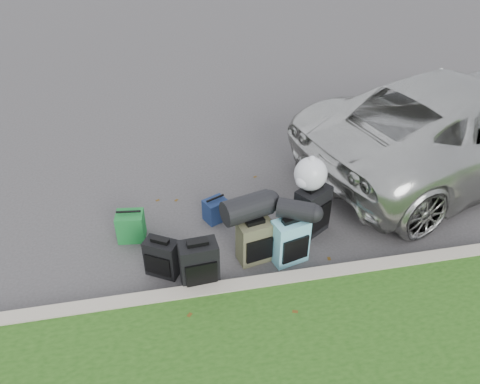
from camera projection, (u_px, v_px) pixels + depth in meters
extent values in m
plane|color=#383535|center=(250.00, 234.00, 6.20)|extent=(120.00, 120.00, 0.00)
cube|color=#9E937F|center=(269.00, 284.00, 5.35)|extent=(120.00, 0.18, 0.15)
imported|color=#B7B7B2|center=(463.00, 124.00, 7.20)|extent=(5.71, 3.74, 1.46)
cube|color=black|center=(162.00, 258.00, 5.47)|extent=(0.44, 0.38, 0.48)
cube|color=black|center=(199.00, 265.00, 5.27)|extent=(0.44, 0.29, 0.62)
cube|color=#40402B|center=(255.00, 241.00, 5.65)|extent=(0.45, 0.33, 0.56)
cube|color=#5698B1|center=(290.00, 241.00, 5.63)|extent=(0.47, 0.34, 0.60)
cube|color=black|center=(312.00, 211.00, 6.06)|extent=(0.52, 0.47, 0.67)
cube|color=#176B2A|center=(131.00, 226.00, 6.02)|extent=(0.37, 0.31, 0.39)
cube|color=#16264D|center=(216.00, 210.00, 6.36)|extent=(0.37, 0.34, 0.32)
cylinder|color=black|center=(247.00, 208.00, 5.47)|extent=(0.64, 0.46, 0.31)
cylinder|color=black|center=(296.00, 210.00, 5.44)|extent=(0.49, 0.41, 0.24)
sphere|color=silver|center=(311.00, 174.00, 5.77)|extent=(0.42, 0.42, 0.42)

